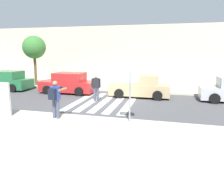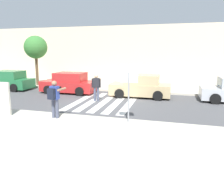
{
  "view_description": "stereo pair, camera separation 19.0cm",
  "coord_description": "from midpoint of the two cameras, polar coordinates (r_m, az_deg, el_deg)",
  "views": [
    {
      "loc": [
        3.85,
        -12.62,
        3.22
      ],
      "look_at": [
        0.6,
        -0.2,
        1.1
      ],
      "focal_mm": 35.0,
      "sensor_mm": 36.0,
      "label": 1
    },
    {
      "loc": [
        4.03,
        -12.57,
        3.22
      ],
      "look_at": [
        0.6,
        -0.2,
        1.1
      ],
      "focal_mm": 35.0,
      "sensor_mm": 36.0,
      "label": 2
    }
  ],
  "objects": [
    {
      "name": "parked_car_green",
      "position": [
        19.88,
        -26.07,
        1.21
      ],
      "size": [
        4.1,
        1.92,
        1.55
      ],
      "color": "#236B3D",
      "rests_on": "ground"
    },
    {
      "name": "parked_car_red",
      "position": [
        16.82,
        -11.66,
        0.65
      ],
      "size": [
        4.1,
        1.92,
        1.55
      ],
      "color": "red",
      "rests_on": "ground"
    },
    {
      "name": "photographer_with_backpack",
      "position": [
        10.17,
        -15.15,
        -2.59
      ],
      "size": [
        0.63,
        0.88,
        1.72
      ],
      "color": "#474C60",
      "rests_on": "sidewalk_near"
    },
    {
      "name": "crosswalk_stripe_4",
      "position": [
        13.4,
        4.18,
        -4.54
      ],
      "size": [
        0.44,
        5.2,
        0.01
      ],
      "primitive_type": "cube",
      "color": "silver",
      "rests_on": "ground"
    },
    {
      "name": "advertising_board",
      "position": [
        11.63,
        -27.61,
        -3.01
      ],
      "size": [
        1.1,
        0.11,
        1.6
      ],
      "color": "beige",
      "rests_on": "sidewalk_near"
    },
    {
      "name": "pedestrian_crossing",
      "position": [
        13.82,
        -4.57,
        -0.0
      ],
      "size": [
        0.57,
        0.32,
        1.72
      ],
      "color": "#474C60",
      "rests_on": "ground"
    },
    {
      "name": "parked_car_tan",
      "position": [
        15.23,
        7.04,
        -0.12
      ],
      "size": [
        4.1,
        1.92,
        1.55
      ],
      "color": "tan",
      "rests_on": "ground"
    },
    {
      "name": "sidewalk_far",
      "position": [
        19.27,
        2.66,
        -0.05
      ],
      "size": [
        60.0,
        4.8,
        0.14
      ],
      "primitive_type": "cube",
      "color": "beige",
      "rests_on": "ground"
    },
    {
      "name": "street_tree_west",
      "position": [
        20.38,
        -19.92,
        9.4
      ],
      "size": [
        1.99,
        1.99,
        4.32
      ],
      "color": "brown",
      "rests_on": "sidewalk_far"
    },
    {
      "name": "crosswalk_stripe_2",
      "position": [
        13.77,
        -2.4,
        -4.14
      ],
      "size": [
        0.44,
        5.2,
        0.01
      ],
      "primitive_type": "cube",
      "color": "silver",
      "rests_on": "ground"
    },
    {
      "name": "crosswalk_stripe_0",
      "position": [
        14.31,
        -8.55,
        -3.72
      ],
      "size": [
        0.44,
        5.2,
        0.01
      ],
      "primitive_type": "cube",
      "color": "silver",
      "rests_on": "ground"
    },
    {
      "name": "crosswalk_stripe_3",
      "position": [
        13.56,
        0.85,
        -4.34
      ],
      "size": [
        0.44,
        5.2,
        0.01
      ],
      "primitive_type": "cube",
      "color": "silver",
      "rests_on": "ground"
    },
    {
      "name": "building_facade_far",
      "position": [
        23.33,
        4.99,
        8.26
      ],
      "size": [
        56.0,
        4.0,
        5.56
      ],
      "primitive_type": "cube",
      "color": "beige",
      "rests_on": "ground"
    },
    {
      "name": "stop_sign",
      "position": [
        9.24,
        4.18,
        1.46
      ],
      "size": [
        0.76,
        0.08,
        2.49
      ],
      "color": "gray",
      "rests_on": "sidewalk_near"
    },
    {
      "name": "sidewalk_near",
      "position": [
        8.14,
        -16.11,
        -13.75
      ],
      "size": [
        60.0,
        6.0,
        0.14
      ],
      "primitive_type": "cube",
      "color": "beige",
      "rests_on": "ground"
    },
    {
      "name": "ground_plane",
      "position": [
        13.58,
        -2.64,
        -4.35
      ],
      "size": [
        120.0,
        120.0,
        0.0
      ],
      "primitive_type": "plane",
      "color": "#4C4C4F"
    },
    {
      "name": "crosswalk_stripe_1",
      "position": [
        14.02,
        -5.53,
        -3.93
      ],
      "size": [
        0.44,
        5.2,
        0.01
      ],
      "primitive_type": "cube",
      "color": "silver",
      "rests_on": "ground"
    }
  ]
}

